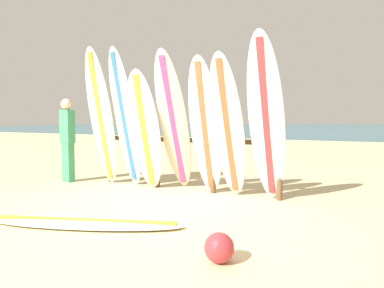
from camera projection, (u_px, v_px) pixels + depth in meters
name	position (u px, v px, depth m)	size (l,w,h in m)	color
ground_plane	(143.00, 218.00, 4.32)	(120.00, 120.00, 0.00)	beige
ocean_water	(355.00, 127.00, 55.47)	(120.00, 80.00, 0.01)	teal
surfboard_rack	(184.00, 153.00, 6.04)	(3.49, 0.09, 1.04)	brown
surfboard_leaning_far_left	(101.00, 118.00, 6.44)	(0.55, 0.68, 2.56)	beige
surfboard_leaning_left	(125.00, 118.00, 6.27)	(0.59, 0.69, 2.54)	white
surfboard_leaning_center_left	(145.00, 132.00, 5.90)	(0.67, 0.77, 2.08)	silver
surfboard_leaning_center	(174.00, 124.00, 5.79)	(0.71, 1.24, 2.35)	beige
surfboard_leaning_center_right	(205.00, 128.00, 5.51)	(0.56, 0.75, 2.24)	white
surfboard_leaning_right	(228.00, 129.00, 5.22)	(0.53, 0.95, 2.22)	silver
surfboard_leaning_far_right	(267.00, 121.00, 4.94)	(0.55, 1.01, 2.45)	white
surfboard_lying_on_sand	(85.00, 222.00, 4.03)	(2.41, 1.34, 0.08)	white
beachgoer_standing	(67.00, 136.00, 6.82)	(0.28, 0.23, 1.66)	#3F9966
small_boat_offshore	(257.00, 130.00, 34.22)	(1.82, 2.39, 0.71)	#B22D28
beach_ball	(219.00, 248.00, 2.98)	(0.27, 0.27, 0.27)	#B73338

